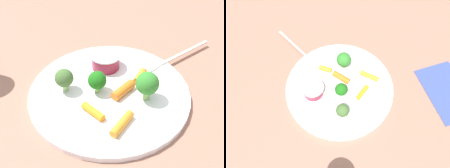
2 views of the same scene
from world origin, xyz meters
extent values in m
plane|color=#946452|center=(0.00, 0.00, 0.00)|extent=(2.40, 2.40, 0.00)
cylinder|color=white|center=(0.00, 0.00, 0.01)|extent=(0.31, 0.31, 0.01)
cylinder|color=maroon|center=(0.03, -0.07, 0.03)|extent=(0.06, 0.06, 0.03)
cylinder|color=silver|center=(0.03, -0.07, 0.04)|extent=(0.06, 0.06, 0.00)
cylinder|color=#86BD5F|center=(-0.07, 0.00, 0.02)|extent=(0.01, 0.01, 0.02)
sphere|color=#307B2A|center=(-0.07, 0.00, 0.05)|extent=(0.04, 0.04, 0.04)
cylinder|color=#8CC063|center=(0.08, 0.02, 0.02)|extent=(0.01, 0.01, 0.02)
sphere|color=#40632F|center=(0.08, 0.02, 0.04)|extent=(0.04, 0.04, 0.04)
cylinder|color=#8BC361|center=(0.02, 0.01, 0.02)|extent=(0.01, 0.01, 0.01)
sphere|color=#1A6315|center=(0.02, 0.01, 0.04)|extent=(0.04, 0.04, 0.04)
cylinder|color=orange|center=(-0.05, 0.08, 0.02)|extent=(0.03, 0.06, 0.02)
cylinder|color=orange|center=(-0.03, 0.00, 0.02)|extent=(0.04, 0.06, 0.02)
cylinder|color=orange|center=(0.01, 0.07, 0.02)|extent=(0.05, 0.03, 0.01)
cylinder|color=orange|center=(-0.05, -0.05, 0.02)|extent=(0.02, 0.04, 0.02)
cube|color=#B8BEB0|center=(-0.12, -0.16, 0.01)|extent=(0.10, 0.14, 0.00)
cube|color=#B8BEB0|center=(-0.07, -0.08, 0.01)|extent=(0.02, 0.02, 0.00)
cube|color=#B8BEB0|center=(-0.07, -0.09, 0.01)|extent=(0.02, 0.02, 0.00)
cube|color=#B8BEB0|center=(-0.06, -0.09, 0.01)|extent=(0.02, 0.02, 0.00)
cube|color=#B8BEB0|center=(-0.06, -0.09, 0.01)|extent=(0.02, 0.02, 0.00)
camera|label=1|loc=(-0.12, 0.39, 0.39)|focal=46.14mm
camera|label=2|loc=(0.30, 0.05, 0.58)|focal=35.62mm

